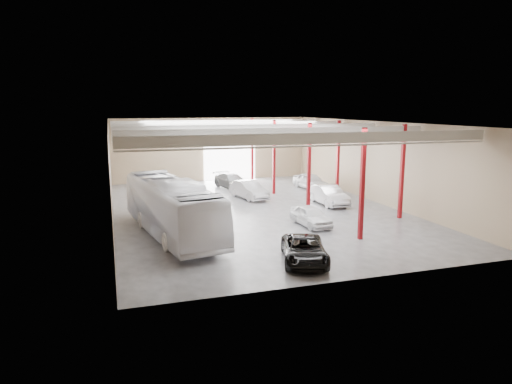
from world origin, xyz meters
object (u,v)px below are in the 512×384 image
car_row_b (249,190)px  black_sedan (304,250)px  coach_bus (171,207)px  car_right_near (329,195)px  car_row_c (232,181)px  car_row_a (311,216)px  car_right_far (311,181)px

car_row_b → black_sedan: bearing=-108.8°
coach_bus → black_sedan: 9.86m
car_right_near → coach_bus: bearing=-158.8°
car_row_b → car_row_c: (-0.11, 5.74, -0.06)m
black_sedan → car_row_a: size_ratio=1.21×
car_row_b → car_right_near: size_ratio=0.98×
car_row_a → car_row_b: (-1.35, 10.50, 0.10)m
car_row_a → car_row_c: (-1.46, 16.24, 0.05)m
coach_bus → car_row_a: size_ratio=3.20×
black_sedan → car_row_a: bearing=80.4°
black_sedan → car_row_c: bearing=102.3°
car_row_c → car_right_far: bearing=-34.9°
car_row_c → coach_bus: bearing=-131.9°
black_sedan → car_row_a: 7.78m
black_sedan → car_right_near: car_right_near is taller
car_row_c → black_sedan: bearing=-109.3°
car_row_b → car_right_near: 7.30m
car_row_b → car_right_far: car_row_b is taller
car_row_b → coach_bus: bearing=-141.9°
coach_bus → car_right_far: (15.66, 12.61, -1.03)m
coach_bus → car_row_c: size_ratio=2.56×
car_row_c → car_right_near: size_ratio=1.03×
car_row_a → car_row_c: 16.31m
black_sedan → car_right_near: bearing=75.9°
car_right_far → car_row_a: bearing=-124.0°
car_row_a → car_row_c: bearing=90.5°
black_sedan → car_right_near: 15.14m
coach_bus → black_sedan: bearing=-61.5°
car_row_a → car_row_b: size_ratio=0.84×
coach_bus → car_right_far: size_ratio=2.81×
car_row_a → black_sedan: bearing=-121.6°
coach_bus → car_right_far: coach_bus is taller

